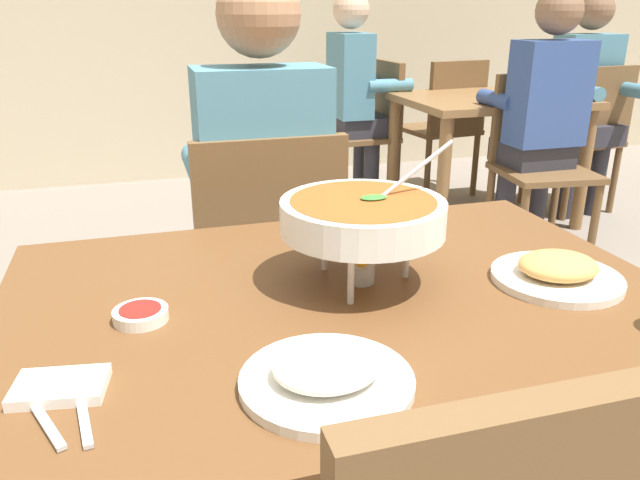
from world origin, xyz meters
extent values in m
cube|color=brown|center=(0.00, 0.00, 0.71)|extent=(1.20, 0.86, 0.04)
cylinder|color=brown|center=(-0.54, 0.37, 0.35)|extent=(0.07, 0.07, 0.69)
cylinder|color=brown|center=(0.54, 0.37, 0.35)|extent=(0.07, 0.07, 0.69)
cube|color=brown|center=(0.00, 0.81, 0.43)|extent=(0.44, 0.44, 0.03)
cube|color=brown|center=(0.00, 0.61, 0.68)|extent=(0.42, 0.04, 0.45)
cylinder|color=brown|center=(0.19, 1.00, 0.21)|extent=(0.04, 0.04, 0.42)
cylinder|color=brown|center=(-0.19, 1.00, 0.21)|extent=(0.04, 0.04, 0.42)
cylinder|color=brown|center=(0.19, 0.62, 0.21)|extent=(0.04, 0.04, 0.42)
cylinder|color=brown|center=(-0.19, 0.62, 0.21)|extent=(0.04, 0.04, 0.42)
cylinder|color=#2D2D38|center=(0.10, 0.83, 0.23)|extent=(0.10, 0.10, 0.45)
cylinder|color=#2D2D38|center=(-0.10, 0.83, 0.23)|extent=(0.10, 0.10, 0.45)
cube|color=#2D2D38|center=(0.00, 0.79, 0.51)|extent=(0.32, 0.32, 0.12)
cube|color=teal|center=(0.00, 0.71, 0.82)|extent=(0.36, 0.20, 0.50)
sphere|color=#A57756|center=(0.00, 0.71, 1.20)|extent=(0.22, 0.22, 0.22)
cylinder|color=teal|center=(0.16, 0.91, 0.77)|extent=(0.08, 0.28, 0.08)
cylinder|color=teal|center=(-0.16, 0.91, 0.77)|extent=(0.08, 0.28, 0.08)
cylinder|color=silver|center=(0.14, 0.04, 0.78)|extent=(0.01, 0.01, 0.10)
cylinder|color=silver|center=(0.00, 0.12, 0.78)|extent=(0.01, 0.01, 0.10)
cylinder|color=silver|center=(0.00, -0.04, 0.78)|extent=(0.01, 0.01, 0.10)
torus|color=silver|center=(0.05, 0.04, 0.83)|extent=(0.21, 0.21, 0.01)
cylinder|color=#B2B2B7|center=(0.05, 0.04, 0.75)|extent=(0.05, 0.05, 0.04)
cone|color=orange|center=(0.05, 0.04, 0.78)|extent=(0.02, 0.02, 0.04)
cylinder|color=white|center=(0.05, 0.04, 0.86)|extent=(0.30, 0.30, 0.06)
cylinder|color=#994C1E|center=(0.05, 0.04, 0.89)|extent=(0.26, 0.26, 0.01)
ellipsoid|color=#388433|center=(0.07, 0.04, 0.90)|extent=(0.05, 0.03, 0.01)
cylinder|color=silver|center=(0.14, 0.06, 0.92)|extent=(0.18, 0.01, 0.13)
cylinder|color=white|center=(-0.11, -0.27, 0.74)|extent=(0.24, 0.24, 0.01)
ellipsoid|color=white|center=(-0.11, -0.27, 0.77)|extent=(0.15, 0.13, 0.04)
cylinder|color=white|center=(0.40, -0.06, 0.74)|extent=(0.24, 0.24, 0.01)
ellipsoid|color=tan|center=(0.40, -0.06, 0.77)|extent=(0.15, 0.13, 0.04)
cylinder|color=white|center=(-0.35, 0.00, 0.74)|extent=(0.09, 0.09, 0.02)
cylinder|color=maroon|center=(-0.35, 0.00, 0.75)|extent=(0.07, 0.07, 0.01)
cube|color=white|center=(-0.46, -0.18, 0.74)|extent=(0.13, 0.10, 0.02)
cube|color=silver|center=(-0.48, -0.23, 0.74)|extent=(0.08, 0.16, 0.01)
cube|color=silver|center=(-0.43, -0.23, 0.74)|extent=(0.04, 0.17, 0.01)
cube|color=brown|center=(1.64, 2.25, 0.71)|extent=(1.00, 0.80, 0.04)
cylinder|color=brown|center=(1.20, 1.91, 0.35)|extent=(0.07, 0.07, 0.69)
cylinder|color=brown|center=(2.08, 1.91, 0.35)|extent=(0.07, 0.07, 0.69)
cylinder|color=brown|center=(1.20, 2.59, 0.35)|extent=(0.07, 0.07, 0.69)
cylinder|color=brown|center=(2.08, 2.59, 0.35)|extent=(0.07, 0.07, 0.69)
cube|color=brown|center=(1.02, 2.78, 0.43)|extent=(0.46, 0.46, 0.03)
cube|color=brown|center=(1.22, 2.79, 0.68)|extent=(0.06, 0.42, 0.45)
cylinder|color=brown|center=(0.83, 2.96, 0.21)|extent=(0.04, 0.04, 0.42)
cylinder|color=brown|center=(0.84, 2.58, 0.21)|extent=(0.04, 0.04, 0.42)
cylinder|color=brown|center=(1.21, 2.98, 0.21)|extent=(0.04, 0.04, 0.42)
cylinder|color=brown|center=(1.22, 2.60, 0.21)|extent=(0.04, 0.04, 0.42)
cube|color=brown|center=(1.62, 1.64, 0.43)|extent=(0.49, 0.49, 0.03)
cube|color=brown|center=(1.64, 1.84, 0.68)|extent=(0.42, 0.09, 0.45)
cylinder|color=brown|center=(1.41, 1.47, 0.21)|extent=(0.04, 0.04, 0.42)
cylinder|color=brown|center=(1.79, 1.43, 0.21)|extent=(0.04, 0.04, 0.42)
cylinder|color=brown|center=(1.45, 1.85, 0.21)|extent=(0.04, 0.04, 0.42)
cylinder|color=brown|center=(1.83, 1.80, 0.21)|extent=(0.04, 0.04, 0.42)
cube|color=brown|center=(2.27, 2.27, 0.43)|extent=(0.49, 0.49, 0.03)
cube|color=brown|center=(2.29, 2.07, 0.68)|extent=(0.42, 0.09, 0.45)
cylinder|color=brown|center=(2.44, 2.48, 0.21)|extent=(0.04, 0.04, 0.42)
cylinder|color=brown|center=(2.06, 2.44, 0.21)|extent=(0.04, 0.04, 0.42)
cylinder|color=brown|center=(2.48, 2.11, 0.21)|extent=(0.04, 0.04, 0.42)
cylinder|color=brown|center=(2.10, 2.06, 0.21)|extent=(0.04, 0.04, 0.42)
cube|color=brown|center=(1.63, 2.85, 0.43)|extent=(0.49, 0.49, 0.03)
cube|color=brown|center=(1.66, 2.65, 0.68)|extent=(0.42, 0.09, 0.45)
cylinder|color=brown|center=(1.80, 3.06, 0.21)|extent=(0.04, 0.04, 0.42)
cylinder|color=brown|center=(1.42, 3.02, 0.21)|extent=(0.04, 0.04, 0.42)
cylinder|color=brown|center=(1.85, 2.69, 0.21)|extent=(0.04, 0.04, 0.42)
cylinder|color=brown|center=(1.47, 2.64, 0.21)|extent=(0.04, 0.04, 0.42)
cylinder|color=#2D2D38|center=(1.09, 2.66, 0.23)|extent=(0.10, 0.10, 0.45)
cylinder|color=#2D2D38|center=(1.09, 2.86, 0.23)|extent=(0.10, 0.10, 0.45)
cube|color=#2D2D38|center=(1.05, 2.76, 0.51)|extent=(0.32, 0.32, 0.12)
cube|color=teal|center=(0.97, 2.76, 0.82)|extent=(0.20, 0.36, 0.50)
sphere|color=beige|center=(0.97, 2.76, 1.20)|extent=(0.22, 0.22, 0.22)
cylinder|color=teal|center=(1.17, 2.60, 0.77)|extent=(0.28, 0.08, 0.08)
cylinder|color=teal|center=(1.17, 2.92, 0.77)|extent=(0.28, 0.08, 0.08)
cylinder|color=#2D2D38|center=(1.72, 1.80, 0.23)|extent=(0.10, 0.10, 0.45)
cylinder|color=#2D2D38|center=(1.52, 1.80, 0.23)|extent=(0.10, 0.10, 0.45)
cube|color=#2D2D38|center=(1.62, 1.76, 0.51)|extent=(0.32, 0.32, 0.12)
cube|color=#334C8C|center=(1.62, 1.68, 0.82)|extent=(0.36, 0.20, 0.50)
sphere|color=#846047|center=(1.62, 1.68, 1.20)|extent=(0.22, 0.22, 0.22)
cylinder|color=#334C8C|center=(1.78, 1.88, 0.77)|extent=(0.08, 0.28, 0.08)
cylinder|color=#334C8C|center=(1.46, 1.88, 0.77)|extent=(0.08, 0.28, 0.08)
cylinder|color=#2D2D38|center=(2.15, 2.11, 0.23)|extent=(0.10, 0.10, 0.45)
cylinder|color=#2D2D38|center=(2.35, 2.11, 0.23)|extent=(0.10, 0.10, 0.45)
cube|color=#2D2D38|center=(2.25, 2.15, 0.51)|extent=(0.32, 0.32, 0.12)
cube|color=teal|center=(2.25, 2.23, 0.82)|extent=(0.36, 0.20, 0.50)
sphere|color=#846047|center=(2.25, 2.23, 1.20)|extent=(0.22, 0.22, 0.22)
cylinder|color=teal|center=(2.09, 2.03, 0.77)|extent=(0.08, 0.28, 0.08)
cylinder|color=teal|center=(2.41, 2.03, 0.77)|extent=(0.08, 0.28, 0.08)
camera|label=1|loc=(-0.33, -0.96, 1.22)|focal=34.87mm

